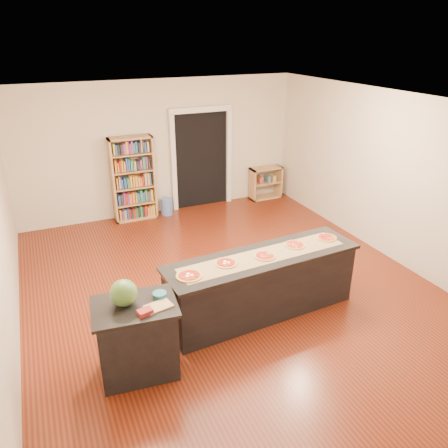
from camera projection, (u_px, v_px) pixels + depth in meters
name	position (u px, v px, depth m)	size (l,w,h in m)	color
room	(230.00, 204.00, 6.22)	(6.00, 7.00, 2.80)	beige
doorway	(201.00, 154.00, 9.53)	(1.40, 0.09, 2.21)	black
kitchen_island	(262.00, 284.00, 6.01)	(2.75, 0.74, 0.91)	black
side_counter	(137.00, 339.00, 4.94)	(0.93, 0.68, 0.92)	black
bookshelf	(133.00, 179.00, 8.94)	(0.87, 0.31, 1.75)	tan
low_shelf	(265.00, 183.00, 10.29)	(0.75, 0.32, 0.75)	tan
waste_bin	(167.00, 206.00, 9.43)	(0.25, 0.25, 0.37)	#5575BE
kraft_paper	(264.00, 256.00, 5.82)	(2.38, 0.43, 0.00)	olive
watermelon	(124.00, 293.00, 4.72)	(0.30, 0.30, 0.30)	#144214
cutting_board	(159.00, 306.00, 4.73)	(0.29, 0.19, 0.02)	tan
package_red	(145.00, 312.00, 4.60)	(0.15, 0.11, 0.05)	maroon
package_teal	(160.00, 295.00, 4.89)	(0.16, 0.16, 0.06)	#195966
pizza_a	(189.00, 276.00, 5.33)	(0.32, 0.32, 0.02)	tan
pizza_b	(226.00, 263.00, 5.62)	(0.30, 0.30, 0.02)	tan
pizza_c	(265.00, 256.00, 5.80)	(0.28, 0.28, 0.02)	tan
pizza_d	(295.00, 245.00, 6.10)	(0.28, 0.28, 0.02)	tan
pizza_e	(327.00, 238.00, 6.31)	(0.30, 0.30, 0.02)	tan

